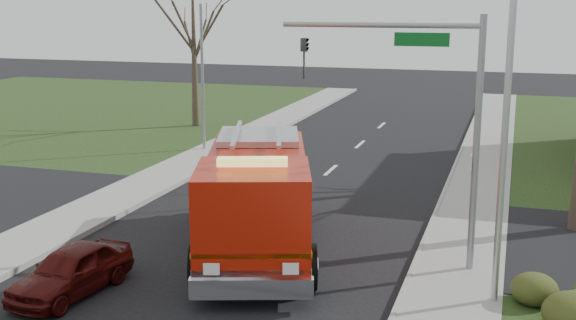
% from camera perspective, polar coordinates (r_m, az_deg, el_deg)
% --- Properties ---
extents(ground, '(120.00, 120.00, 0.00)m').
position_cam_1_polar(ground, '(20.07, -5.22, -8.34)').
color(ground, black).
rests_on(ground, ground).
extents(sidewalk_right, '(2.40, 80.00, 0.15)m').
position_cam_1_polar(sidewalk_right, '(18.67, 12.88, -10.00)').
color(sidewalk_right, gray).
rests_on(sidewalk_right, ground).
extents(sidewalk_left, '(2.40, 80.00, 0.15)m').
position_cam_1_polar(sidewalk_left, '(23.06, -19.66, -6.06)').
color(sidewalk_left, gray).
rests_on(sidewalk_left, ground).
extents(bare_tree_left, '(4.50, 4.50, 9.00)m').
position_cam_1_polar(bare_tree_left, '(41.15, -7.48, 10.19)').
color(bare_tree_left, '#3D3124').
rests_on(bare_tree_left, ground).
extents(traffic_signal_mast, '(5.29, 0.18, 6.80)m').
position_cam_1_polar(traffic_signal_mast, '(19.04, 10.98, 4.98)').
color(traffic_signal_mast, gray).
rests_on(traffic_signal_mast, ground).
extents(streetlight_pole, '(1.48, 0.16, 8.40)m').
position_cam_1_polar(streetlight_pole, '(16.95, 16.63, 3.26)').
color(streetlight_pole, '#B7BABF').
rests_on(streetlight_pole, ground).
extents(utility_pole_far, '(0.14, 0.14, 7.00)m').
position_cam_1_polar(utility_pole_far, '(34.52, -6.77, 6.36)').
color(utility_pole_far, gray).
rests_on(utility_pole_far, ground).
extents(fire_engine, '(5.37, 8.85, 3.37)m').
position_cam_1_polar(fire_engine, '(20.58, -2.52, -3.30)').
color(fire_engine, '#AB1707').
rests_on(fire_engine, ground).
extents(parked_car_maroon, '(1.87, 3.72, 1.22)m').
position_cam_1_polar(parked_car_maroon, '(18.77, -16.76, -8.36)').
color(parked_car_maroon, '#450D0B').
rests_on(parked_car_maroon, ground).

